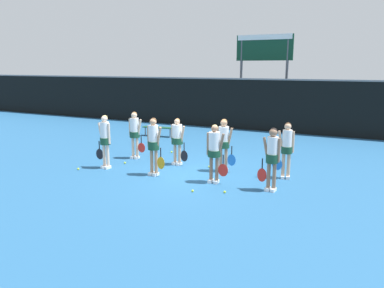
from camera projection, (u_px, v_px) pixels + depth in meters
The scene contains 20 objects.
ground_plane at pixel (192, 173), 12.01m from camera, with size 140.00×140.00×0.00m, color #235684.
fence_windscreen at pixel (267, 105), 19.41m from camera, with size 60.00×0.08×2.74m.
scoreboard at pixel (264, 56), 20.60m from camera, with size 3.16×0.15×5.05m.
bench_courtside at pixel (159, 128), 18.19m from camera, with size 1.64×0.53×0.46m.
player_0 at pixel (105, 137), 12.35m from camera, with size 0.64×0.35×1.79m.
player_1 at pixel (154, 142), 11.54m from camera, with size 0.63×0.35×1.81m.
player_2 at pixel (214, 149), 10.80m from camera, with size 0.67×0.38×1.72m.
player_3 at pixel (272, 154), 10.07m from camera, with size 0.61×0.34×1.75m.
player_4 at pixel (135, 131), 13.68m from camera, with size 0.67×0.37×1.74m.
player_5 at pixel (177, 138), 12.82m from camera, with size 0.66×0.39×1.62m.
player_6 at pixel (224, 140), 11.98m from camera, with size 0.66×0.38×1.72m.
player_7 at pixel (287, 146), 11.22m from camera, with size 0.62×0.34×1.72m.
tennis_ball_0 at pixel (172, 152), 14.77m from camera, with size 0.07×0.07×0.07m, color #CCE033.
tennis_ball_1 at pixel (209, 167), 12.61m from camera, with size 0.07×0.07×0.07m, color #CCE033.
tennis_ball_2 at pixel (78, 169), 12.33m from camera, with size 0.07×0.07×0.07m, color #CCE033.
tennis_ball_3 at pixel (225, 192), 10.08m from camera, with size 0.07×0.07×0.07m, color #CCE033.
tennis_ball_4 at pixel (268, 166), 12.74m from camera, with size 0.07×0.07×0.07m, color #CCE033.
tennis_ball_5 at pixel (193, 191), 10.17m from camera, with size 0.07×0.07×0.07m, color #CCE033.
tennis_ball_6 at pixel (125, 163), 13.12m from camera, with size 0.07×0.07×0.07m, color #CCE033.
tennis_ball_7 at pixel (109, 160), 13.46m from camera, with size 0.07×0.07×0.07m, color #CCE033.
Camera 1 is at (5.15, -10.37, 3.35)m, focal length 35.00 mm.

